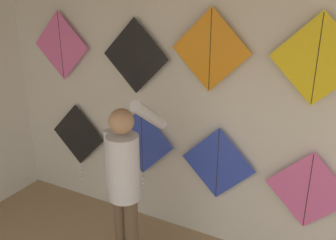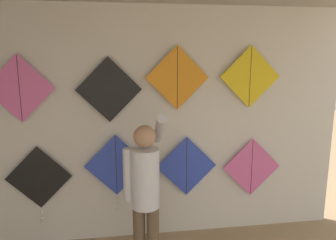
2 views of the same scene
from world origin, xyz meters
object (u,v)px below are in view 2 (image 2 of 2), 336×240
object	(u,v)px
kite_0	(39,180)
kite_6	(177,78)
kite_4	(19,89)
kite_2	(187,166)
kite_1	(116,168)
kite_3	(252,167)
kite_5	(109,90)
kite_7	(250,77)
shopkeeper	(145,189)

from	to	relation	value
kite_0	kite_6	world-z (taller)	kite_6
kite_0	kite_4	world-z (taller)	kite_4
kite_4	kite_6	world-z (taller)	kite_6
kite_2	kite_6	distance (m)	1.09
kite_1	kite_3	distance (m)	1.69
kite_0	kite_5	bearing A→B (deg)	0.04
kite_7	shopkeeper	bearing A→B (deg)	-150.76
kite_0	shopkeeper	bearing A→B (deg)	-32.42
shopkeeper	kite_7	bearing A→B (deg)	43.53
shopkeeper	kite_3	xyz separation A→B (m)	(1.41, 0.74, -0.12)
shopkeeper	kite_6	world-z (taller)	kite_6
kite_4	kite_5	xyz separation A→B (m)	(0.95, 0.00, -0.03)
kite_1	kite_6	xyz separation A→B (m)	(0.73, 0.00, 1.05)
shopkeeper	kite_7	distance (m)	1.83
kite_7	kite_5	bearing A→B (deg)	180.00
shopkeeper	kite_3	bearing A→B (deg)	42.14
kite_5	shopkeeper	bearing A→B (deg)	-65.43
shopkeeper	kite_1	xyz separation A→B (m)	(-0.29, 0.74, -0.03)
kite_6	kite_4	bearing A→B (deg)	180.00
kite_2	kite_7	distance (m)	1.32
kite_0	kite_5	world-z (taller)	kite_5
kite_1	kite_2	size ratio (longest dim) A/B	1.28
kite_1	kite_3	bearing A→B (deg)	0.02
kite_0	kite_1	size ratio (longest dim) A/B	1.00
kite_5	kite_3	bearing A→B (deg)	0.00
kite_1	kite_7	world-z (taller)	kite_7
kite_7	kite_4	bearing A→B (deg)	180.00
kite_1	kite_2	world-z (taller)	kite_1
kite_3	kite_6	xyz separation A→B (m)	(-0.96, 0.00, 1.14)
shopkeeper	kite_3	distance (m)	1.59
kite_3	kite_4	world-z (taller)	kite_4
shopkeeper	kite_0	xyz separation A→B (m)	(-1.17, 0.74, -0.13)
kite_2	shopkeeper	bearing A→B (deg)	-127.23
kite_3	kite_4	size ratio (longest dim) A/B	1.00
kite_0	kite_6	size ratio (longest dim) A/B	1.28
shopkeeper	kite_0	bearing A→B (deg)	161.86
kite_0	kite_4	distance (m)	1.06
kite_1	kite_5	xyz separation A→B (m)	(-0.05, 0.00, 0.93)
kite_0	kite_7	world-z (taller)	kite_7
kite_2	kite_6	bearing A→B (deg)	180.00
kite_5	kite_6	size ratio (longest dim) A/B	1.00
kite_7	kite_1	bearing A→B (deg)	-179.98
shopkeeper	kite_2	bearing A→B (deg)	67.05
kite_3	kite_6	world-z (taller)	kite_6
kite_7	kite_0	bearing A→B (deg)	-179.99
kite_1	kite_4	distance (m)	1.39
kite_2	kite_5	distance (m)	1.31
kite_1	kite_3	size ratio (longest dim) A/B	1.28
shopkeeper	kite_2	world-z (taller)	shopkeeper
shopkeeper	kite_4	world-z (taller)	kite_4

